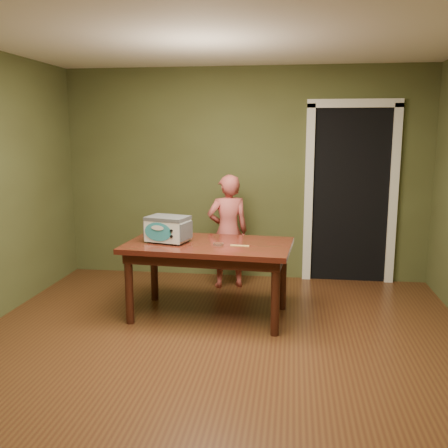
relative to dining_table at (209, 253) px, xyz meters
name	(u,v)px	position (x,y,z in m)	size (l,w,h in m)	color
floor	(212,363)	(0.20, -1.04, -0.65)	(5.00, 5.00, 0.00)	#502E16
room_shell	(211,148)	(0.20, -1.04, 1.06)	(4.52, 5.02, 2.61)	#4C542D
doorway	(348,193)	(1.50, 1.74, 0.41)	(1.10, 0.66, 2.25)	black
dining_table	(209,253)	(0.00, 0.00, 0.00)	(1.66, 1.01, 0.75)	#3C190D
toy_oven	(168,228)	(-0.40, -0.01, 0.24)	(0.47, 0.37, 0.26)	#4C4F54
baking_pan	(218,244)	(0.11, -0.08, 0.11)	(0.10, 0.10, 0.02)	silver
spatula	(240,246)	(0.32, -0.09, 0.10)	(0.18, 0.03, 0.01)	#EBC766
child	(228,231)	(0.06, 0.98, 0.02)	(0.49, 0.32, 1.34)	#BF524E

